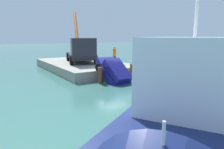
% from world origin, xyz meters
% --- Properties ---
extents(ground, '(200.00, 200.00, 0.00)m').
position_xyz_m(ground, '(0.00, 0.00, 0.00)').
color(ground, '#386B60').
extents(dock, '(13.09, 7.40, 0.88)m').
position_xyz_m(dock, '(-6.20, 0.00, 0.44)').
color(dock, gray).
rests_on(dock, ground).
extents(crane_truck, '(10.92, 4.85, 6.44)m').
position_xyz_m(crane_truck, '(-5.55, -0.42, 2.29)').
color(crane_truck, black).
rests_on(crane_truck, dock).
extents(dock_worker, '(0.34, 0.34, 1.84)m').
position_xyz_m(dock_worker, '(-3.00, 2.31, 1.83)').
color(dock_worker, black).
rests_on(dock_worker, dock).
extents(salvaged_car, '(3.82, 2.26, 3.15)m').
position_xyz_m(salvaged_car, '(1.67, -0.56, 0.64)').
color(salvaged_car, navy).
rests_on(salvaged_car, ground).
extents(piling_near, '(0.38, 0.38, 1.33)m').
position_xyz_m(piling_near, '(1.17, -1.84, 0.66)').
color(piling_near, brown).
rests_on(piling_near, ground).
extents(piling_mid, '(0.30, 0.30, 1.34)m').
position_xyz_m(piling_mid, '(0.91, 1.62, 0.67)').
color(piling_mid, brown).
rests_on(piling_mid, ground).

